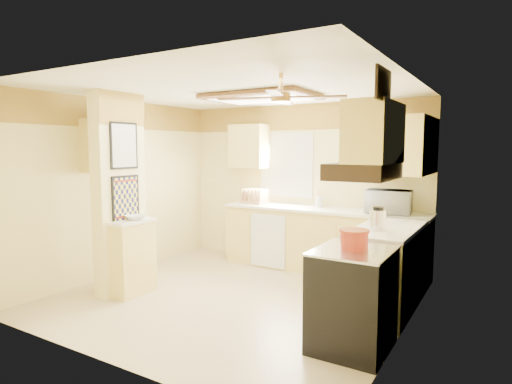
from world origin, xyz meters
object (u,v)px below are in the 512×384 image
Objects in this scene: microwave at (389,202)px; bowl at (135,217)px; kettle at (378,220)px; dutch_oven at (354,239)px; stove at (353,299)px.

microwave is 2.48× the size of bowl.
microwave reaches higher than bowl.
microwave is 2.24× the size of kettle.
dutch_oven is (0.22, -2.14, -0.09)m from microwave.
bowl is 0.87× the size of dutch_oven.
kettle reaches higher than dutch_oven.
dutch_oven is 0.85m from kettle.
bowl is at bearing 179.45° from stove.
stove is 0.55m from dutch_oven.
kettle is at bearing 91.38° from stove.
microwave is at bearing 39.76° from bowl.
microwave is 2.16m from dutch_oven.
microwave is 3.33m from bowl.
dutch_oven is (-0.00, 0.01, 0.55)m from stove.
bowl is at bearing -163.19° from kettle.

